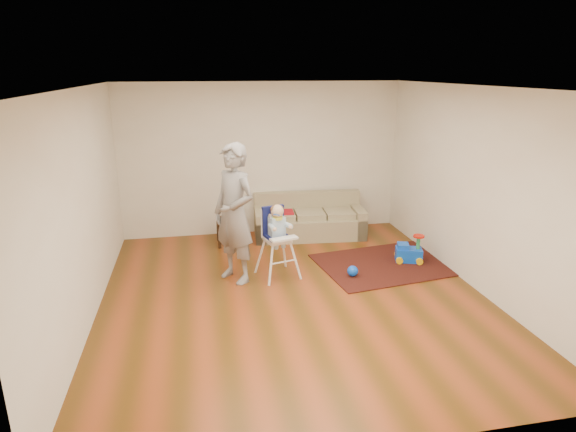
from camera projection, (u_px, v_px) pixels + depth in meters
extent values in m
plane|color=#54320C|center=(294.00, 296.00, 6.41)|extent=(5.50, 5.50, 0.00)
cube|color=silver|center=(262.00, 159.00, 8.59)|extent=(5.00, 0.04, 2.70)
cube|color=silver|center=(83.00, 209.00, 5.55)|extent=(0.04, 5.50, 2.70)
cube|color=silver|center=(475.00, 189.00, 6.48)|extent=(0.04, 5.50, 2.70)
cube|color=white|center=(295.00, 87.00, 5.62)|extent=(5.00, 5.50, 0.04)
cube|color=#AB121D|center=(281.00, 212.00, 8.42)|extent=(0.46, 0.32, 0.04)
cube|color=#33100D|center=(385.00, 264.00, 7.44)|extent=(2.17, 1.75, 0.02)
sphere|color=blue|center=(353.00, 271.00, 6.97)|extent=(0.16, 0.16, 0.16)
cylinder|color=blue|center=(274.00, 215.00, 6.66)|extent=(0.04, 0.12, 0.01)
imported|color=gray|center=(234.00, 214.00, 6.64)|extent=(0.81, 0.85, 1.97)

